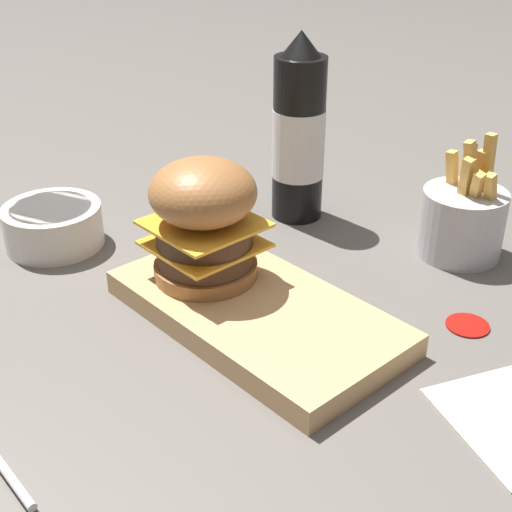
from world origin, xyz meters
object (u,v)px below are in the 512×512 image
object	(u,v)px
burger	(204,219)
ketchup_bottle	(299,136)
fries_basket	(463,220)
serving_board	(256,312)
side_bowl	(52,225)

from	to	relation	value
burger	ketchup_bottle	size ratio (longest dim) A/B	0.54
fries_basket	serving_board	bearing A→B (deg)	-100.98
serving_board	fries_basket	distance (m)	0.28
ketchup_bottle	burger	bearing A→B (deg)	-69.97
ketchup_bottle	side_bowl	bearing A→B (deg)	-116.35
burger	serving_board	bearing A→B (deg)	3.71
burger	ketchup_bottle	bearing A→B (deg)	110.03
burger	fries_basket	bearing A→B (deg)	65.69
ketchup_bottle	fries_basket	size ratio (longest dim) A/B	1.61
burger	side_bowl	xyz separation A→B (m)	(-0.21, -0.06, -0.06)
serving_board	ketchup_bottle	world-z (taller)	ketchup_bottle
burger	side_bowl	bearing A→B (deg)	-163.63
ketchup_bottle	fries_basket	xyz separation A→B (m)	(0.20, 0.06, -0.06)
burger	ketchup_bottle	xyz separation A→B (m)	(-0.08, 0.21, 0.02)
serving_board	burger	xyz separation A→B (m)	(-0.07, -0.00, 0.08)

